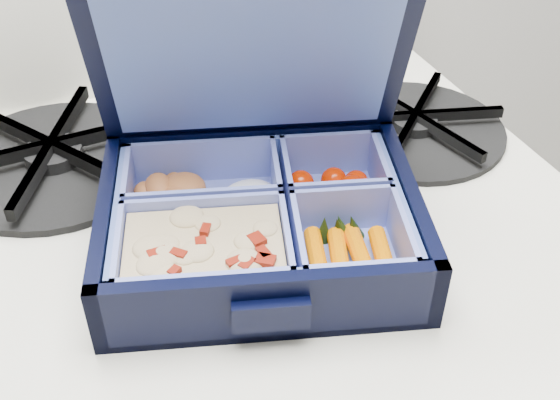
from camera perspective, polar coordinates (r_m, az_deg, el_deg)
name	(u,v)px	position (r m, az deg, el deg)	size (l,w,h in m)	color
bento_box	(260,222)	(0.50, -1.64, -1.81)	(0.22, 0.17, 0.05)	black
burner_grate	(415,121)	(0.64, 10.88, 6.34)	(0.16, 0.16, 0.02)	black
burner_grate_rear	(54,155)	(0.62, -17.92, 3.52)	(0.19, 0.19, 0.02)	black
fork	(236,153)	(0.61, -3.61, 3.84)	(0.02, 0.16, 0.01)	silver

